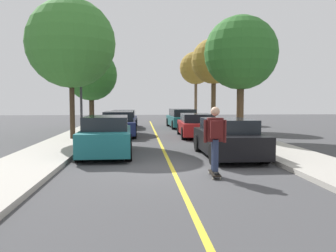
{
  "coord_description": "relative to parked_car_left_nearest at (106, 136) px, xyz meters",
  "views": [
    {
      "loc": [
        -0.89,
        -9.81,
        1.93
      ],
      "look_at": [
        0.3,
        5.29,
        0.85
      ],
      "focal_mm": 36.99,
      "sensor_mm": 36.0,
      "label": 1
    }
  ],
  "objects": [
    {
      "name": "street_tree_right_near",
      "position": [
        6.32,
        11.46,
        4.0
      ],
      "size": [
        3.15,
        3.15,
        6.16
      ],
      "color": "#4C3823",
      "rests_on": "sidewalk_right"
    },
    {
      "name": "ground",
      "position": [
        2.12,
        -2.67,
        -0.69
      ],
      "size": [
        80.0,
        80.0,
        0.0
      ],
      "primitive_type": "plane",
      "color": "#424244"
    },
    {
      "name": "street_tree_right_far",
      "position": [
        6.32,
        19.29,
        4.28
      ],
      "size": [
        2.99,
        2.99,
        6.36
      ],
      "color": "brown",
      "rests_on": "sidewalk_right"
    },
    {
      "name": "parked_car_left_far",
      "position": [
        0.0,
        13.03,
        -0.05
      ],
      "size": [
        1.93,
        4.66,
        1.3
      ],
      "color": "navy",
      "rests_on": "ground"
    },
    {
      "name": "streetlamp",
      "position": [
        -1.75,
        5.21,
        2.53
      ],
      "size": [
        0.36,
        0.24,
        5.38
      ],
      "color": "#38383D",
      "rests_on": "sidewalk_left"
    },
    {
      "name": "sidewalk_left",
      "position": [
        -2.12,
        -2.67,
        -0.62
      ],
      "size": [
        2.15,
        56.0,
        0.14
      ],
      "primitive_type": "cube",
      "color": "#ADA89E",
      "rests_on": "ground"
    },
    {
      "name": "parked_car_left_nearest",
      "position": [
        0.0,
        0.0,
        0.0
      ],
      "size": [
        1.9,
        4.1,
        1.4
      ],
      "color": "#196066",
      "rests_on": "ground"
    },
    {
      "name": "parked_car_left_near",
      "position": [
        -0.0,
        7.02,
        -0.02
      ],
      "size": [
        2.03,
        4.46,
        1.37
      ],
      "color": "navy",
      "rests_on": "ground"
    },
    {
      "name": "center_line",
      "position": [
        2.12,
        1.33,
        -0.69
      ],
      "size": [
        0.12,
        39.2,
        0.01
      ],
      "primitive_type": "cube",
      "color": "gold",
      "rests_on": "ground"
    },
    {
      "name": "sidewalk_right",
      "position": [
        6.37,
        -2.67,
        -0.62
      ],
      "size": [
        2.15,
        56.0,
        0.14
      ],
      "primitive_type": "cube",
      "color": "#ADA89E",
      "rests_on": "ground"
    },
    {
      "name": "street_tree_right_nearest",
      "position": [
        6.32,
        4.91,
        3.68
      ],
      "size": [
        3.73,
        3.73,
        6.12
      ],
      "color": "#4C3823",
      "rests_on": "sidewalk_right"
    },
    {
      "name": "skateboard",
      "position": [
        3.12,
        -3.83,
        -0.61
      ],
      "size": [
        0.28,
        0.85,
        0.1
      ],
      "color": "black",
      "rests_on": "ground"
    },
    {
      "name": "street_tree_left_near",
      "position": [
        -2.07,
        11.19,
        3.0
      ],
      "size": [
        3.45,
        3.45,
        5.3
      ],
      "color": "#3D2D1E",
      "rests_on": "sidewalk_left"
    },
    {
      "name": "parked_car_right_nearest",
      "position": [
        4.25,
        -0.73,
        -0.04
      ],
      "size": [
        1.86,
        4.21,
        1.33
      ],
      "color": "black",
      "rests_on": "ground"
    },
    {
      "name": "parked_car_right_near",
      "position": [
        4.25,
        6.15,
        -0.06
      ],
      "size": [
        1.98,
        4.34,
        1.27
      ],
      "color": "maroon",
      "rests_on": "ground"
    },
    {
      "name": "skateboarder",
      "position": [
        3.12,
        -3.86,
        0.37
      ],
      "size": [
        0.58,
        0.71,
        1.69
      ],
      "color": "black",
      "rests_on": "skateboard"
    },
    {
      "name": "parked_car_right_far",
      "position": [
        4.25,
        12.76,
        -0.01
      ],
      "size": [
        2.03,
        4.69,
        1.38
      ],
      "color": "#196066",
      "rests_on": "ground"
    },
    {
      "name": "street_tree_left_nearest",
      "position": [
        -2.07,
        4.53,
        3.99
      ],
      "size": [
        4.22,
        4.22,
        6.66
      ],
      "color": "#3D2D1E",
      "rests_on": "sidewalk_left"
    }
  ]
}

